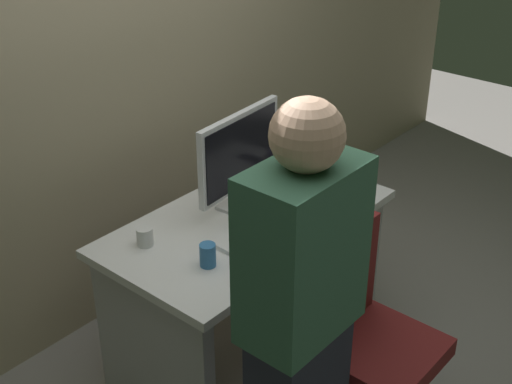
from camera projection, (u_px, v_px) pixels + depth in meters
ground_plane at (248, 345)px, 3.46m from camera, size 9.00×9.00×0.00m
wall_back at (116, 17)px, 3.20m from camera, size 6.40×0.10×3.00m
desk at (248, 262)px, 3.22m from camera, size 1.32×0.74×0.73m
office_chair at (366, 351)px, 2.78m from camera, size 0.52×0.52×0.94m
person_at_desk at (300, 330)px, 2.26m from camera, size 0.40×0.24×1.64m
monitor at (240, 155)px, 3.09m from camera, size 0.54×0.16×0.46m
keyboard at (257, 230)px, 3.00m from camera, size 0.44×0.15×0.02m
mouse at (298, 203)px, 3.20m from camera, size 0.06×0.10×0.03m
cup_near_keyboard at (208, 255)px, 2.76m from camera, size 0.07×0.07×0.10m
cup_by_monitor at (145, 236)px, 2.90m from camera, size 0.07×0.07×0.08m
book_stack at (302, 163)px, 3.44m from camera, size 0.22×0.17×0.15m
cell_phone at (341, 187)px, 3.36m from camera, size 0.09×0.15×0.01m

